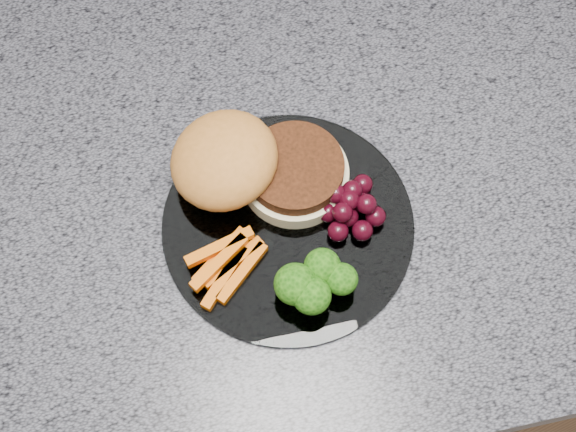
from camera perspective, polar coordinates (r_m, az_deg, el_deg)
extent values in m
plane|color=#ADA291|center=(1.71, 2.95, -10.18)|extent=(4.00, 4.00, 0.00)
cube|color=brown|center=(1.30, 3.85, -5.73)|extent=(1.20, 0.60, 0.86)
cube|color=#53545E|center=(0.88, 5.65, 3.32)|extent=(1.20, 0.60, 0.04)
cylinder|color=white|center=(0.83, 0.00, -0.64)|extent=(0.26, 0.26, 0.01)
cylinder|color=beige|center=(0.84, 0.48, 2.87)|extent=(0.13, 0.13, 0.02)
cylinder|color=#431E0D|center=(0.82, 0.49, 3.46)|extent=(0.12, 0.12, 0.02)
ellipsoid|color=#AC662B|center=(0.82, -4.55, 3.75)|extent=(0.13, 0.13, 0.06)
cube|color=#CB5603|center=(0.81, -4.85, -2.88)|extent=(0.06, 0.05, 0.01)
cube|color=#CB5603|center=(0.80, -3.92, -3.34)|extent=(0.07, 0.04, 0.01)
cube|color=#CB5603|center=(0.80, -4.53, -4.37)|extent=(0.06, 0.06, 0.01)
cube|color=#CB5603|center=(0.80, -4.90, -2.22)|extent=(0.07, 0.03, 0.01)
cube|color=#CB5603|center=(0.79, -4.92, -3.32)|extent=(0.07, 0.05, 0.01)
cube|color=#CB5603|center=(0.80, -3.28, -4.06)|extent=(0.06, 0.06, 0.01)
cylinder|color=#5D9335|center=(0.79, 0.51, -5.39)|extent=(0.01, 0.01, 0.02)
ellipsoid|color=#0F3907|center=(0.77, 0.53, -4.87)|extent=(0.04, 0.04, 0.04)
cylinder|color=#5D9335|center=(0.80, 2.39, -4.09)|extent=(0.01, 0.01, 0.02)
ellipsoid|color=#0F3907|center=(0.78, 2.45, -3.58)|extent=(0.04, 0.04, 0.03)
cylinder|color=#5D9335|center=(0.79, 1.65, -6.15)|extent=(0.01, 0.01, 0.02)
ellipsoid|color=#0F3907|center=(0.77, 1.69, -5.67)|extent=(0.04, 0.04, 0.03)
cylinder|color=#5D9335|center=(0.79, 3.74, -4.95)|extent=(0.01, 0.01, 0.02)
ellipsoid|color=#0F3907|center=(0.77, 3.82, -4.50)|extent=(0.03, 0.03, 0.03)
sphere|color=black|center=(0.82, 4.31, -0.04)|extent=(0.02, 0.02, 0.02)
sphere|color=black|center=(0.82, 5.25, 0.95)|extent=(0.02, 0.02, 0.02)
sphere|color=black|center=(0.83, 3.98, 1.56)|extent=(0.02, 0.02, 0.02)
sphere|color=black|center=(0.82, 2.87, 0.28)|extent=(0.02, 0.02, 0.02)
sphere|color=black|center=(0.81, 3.58, -1.09)|extent=(0.02, 0.02, 0.02)
sphere|color=black|center=(0.81, 5.31, -1.04)|extent=(0.02, 0.02, 0.02)
sphere|color=black|center=(0.82, 6.25, -0.03)|extent=(0.02, 0.02, 0.02)
sphere|color=black|center=(0.83, 5.32, 2.26)|extent=(0.02, 0.02, 0.02)
sphere|color=black|center=(0.82, 1.98, 0.42)|extent=(0.02, 0.02, 0.02)
sphere|color=black|center=(0.81, 4.38, 1.15)|extent=(0.02, 0.02, 0.02)
sphere|color=black|center=(0.80, 3.90, 0.28)|extent=(0.02, 0.02, 0.02)
sphere|color=black|center=(0.81, 5.61, 0.86)|extent=(0.02, 0.02, 0.02)
sphere|color=black|center=(0.81, 3.41, 1.61)|extent=(0.02, 0.02, 0.02)
sphere|color=black|center=(0.81, 4.60, 1.85)|extent=(0.02, 0.02, 0.02)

